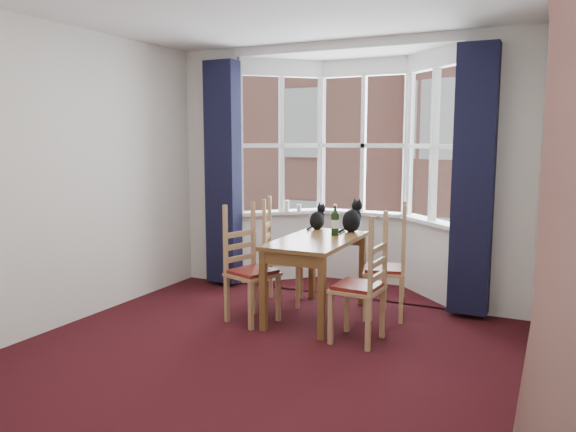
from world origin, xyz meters
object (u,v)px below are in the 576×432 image
Objects in this scene: chair_right_far at (394,271)px; cat_left at (318,219)px; chair_right_near at (367,290)px; dining_table at (317,250)px; candle_short at (299,208)px; chair_left_near at (246,272)px; wine_bottle at (335,222)px; cat_right at (352,219)px; candle_tall at (287,206)px; chair_left_far at (275,260)px.

cat_left reaches higher than chair_right_far.
chair_right_far is at bearing 88.74° from chair_right_near.
chair_right_near is (0.68, -0.48, -0.20)m from dining_table.
candle_short is at bearing 127.96° from cat_left.
chair_left_near reaches higher than dining_table.
wine_bottle is (-0.58, 0.73, 0.45)m from chair_right_near.
chair_right_far is at bearing 5.05° from wine_bottle.
cat_right reaches higher than wine_bottle.
wine_bottle reaches higher than candle_short.
chair_left_near is 1.03m from wine_bottle.
chair_left_near is at bearing -147.22° from dining_table.
dining_table is 9.45× the size of candle_tall.
chair_left_near is 3.13× the size of cat_left.
dining_table is at bearing -52.71° from candle_tall.
chair_right_near is at bearing -46.45° from candle_tall.
candle_short is at bearing 144.01° from cat_right.
dining_table is at bearing -107.67° from cat_right.
chair_right_far is 3.13× the size of cat_left.
chair_right_far is 2.57× the size of cat_right.
chair_right_near is at bearing -63.74° from cat_right.
cat_right is 4.03× the size of candle_short.
candle_tall reaches higher than chair_right_near.
cat_right is at bearing -35.99° from candle_short.
dining_table is 3.55× the size of cat_right.
chair_right_near is 2.93× the size of wine_bottle.
chair_left_far is at bearing 179.94° from wine_bottle.
chair_left_near is 1.00× the size of chair_right_near.
wine_bottle is at bearing 69.76° from dining_table.
chair_right_far is 0.73m from cat_right.
chair_left_near is 1.66m from candle_tall.
candle_tall is (-0.31, 0.93, 0.47)m from chair_left_far.
chair_left_far is 0.93m from cat_right.
cat_right reaches higher than candle_tall.
wine_bottle is 1.36m from candle_tall.
candle_tall is (-1.58, 1.66, 0.47)m from chair_right_near.
candle_short is (-0.16, 1.59, 0.44)m from chair_left_near.
cat_left is 0.82× the size of cat_right.
dining_table is 1.44m from candle_short.
chair_right_near is 1.04m from wine_bottle.
cat_left is at bearing 36.63° from chair_left_far.
chair_right_near is 1.22m from cat_right.
cat_left is at bearing 166.12° from chair_right_far.
chair_left_near and chair_right_near have the same top height.
chair_right_far is 1.03m from cat_left.
chair_left_far is 6.84× the size of candle_tall.
chair_left_near is at bearing -84.12° from candle_short.
chair_right_far is 1.88m from candle_tall.
candle_tall reaches higher than dining_table.
chair_left_near is 6.84× the size of candle_tall.
candle_short reaches higher than chair_left_near.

